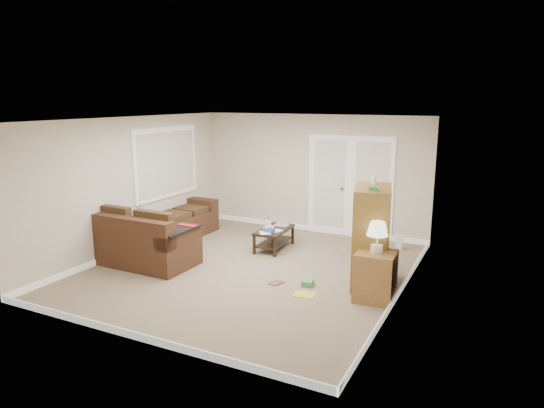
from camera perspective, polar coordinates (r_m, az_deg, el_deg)
The scene contains 17 objects.
floor at distance 8.25m, azimuth -2.60°, elevation -7.69°, with size 5.50×5.50×0.00m, color gray.
ceiling at distance 7.76m, azimuth -2.78°, elevation 9.93°, with size 5.00×5.50×0.02m, color white.
wall_left at distance 9.37m, azimuth -16.18°, elevation 2.18°, with size 0.02×5.50×2.50m, color beige.
wall_right at distance 7.07m, azimuth 15.33°, elevation -0.99°, with size 0.02×5.50×2.50m, color beige.
wall_back at distance 10.36m, azimuth 4.74°, elevation 3.57°, with size 5.00×0.02×2.50m, color beige.
wall_front at distance 5.74m, azimuth -16.19°, elevation -4.10°, with size 5.00×0.02×2.50m, color beige.
baseboards at distance 8.23m, azimuth -2.60°, elevation -7.36°, with size 5.00×5.50×0.10m, color white, non-canonical shape.
french_doors at distance 10.09m, azimuth 9.14°, elevation 1.97°, with size 1.80×0.05×2.13m.
window_left at distance 10.05m, azimuth -12.29°, elevation 4.78°, with size 0.05×1.92×1.42m.
sectional_sofa at distance 9.43m, azimuth -13.64°, elevation -3.19°, with size 1.98×2.96×0.91m.
coffee_table at distance 9.28m, azimuth 0.30°, elevation -3.98°, with size 0.54×1.00×0.66m.
tv_armoire at distance 7.54m, azimuth 11.57°, elevation -3.70°, with size 0.73×1.05×1.65m.
side_cabinet at distance 7.09m, azimuth 12.08°, elevation -7.82°, with size 0.57×0.57×1.15m.
space_heater at distance 9.55m, azimuth 14.72°, elevation -4.37°, with size 0.12×0.10×0.29m, color white.
floor_magazine at distance 7.26m, azimuth 3.82°, elevation -10.55°, with size 0.31×0.24×0.01m, color yellow.
floor_greenbox at distance 7.59m, azimuth 4.22°, elevation -9.19°, with size 0.17×0.22×0.09m, color #449756.
floor_book at distance 7.69m, azimuth 0.02°, elevation -9.13°, with size 0.16×0.22×0.02m, color brown.
Camera 1 is at (3.78, -6.77, 2.83)m, focal length 32.00 mm.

